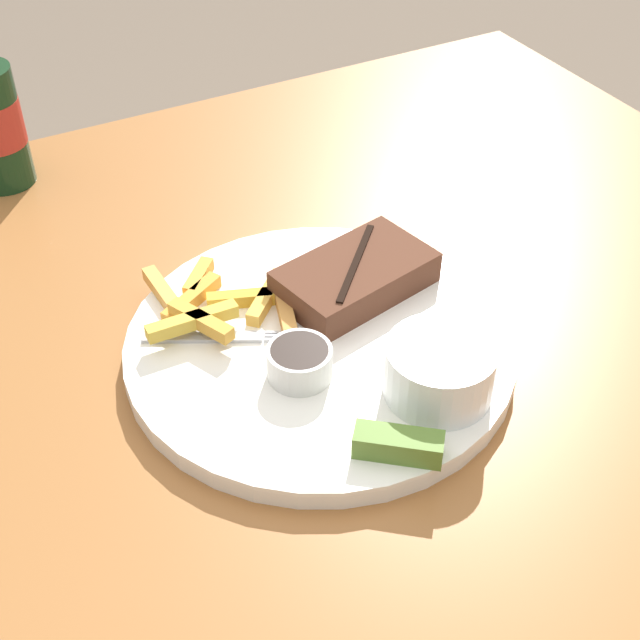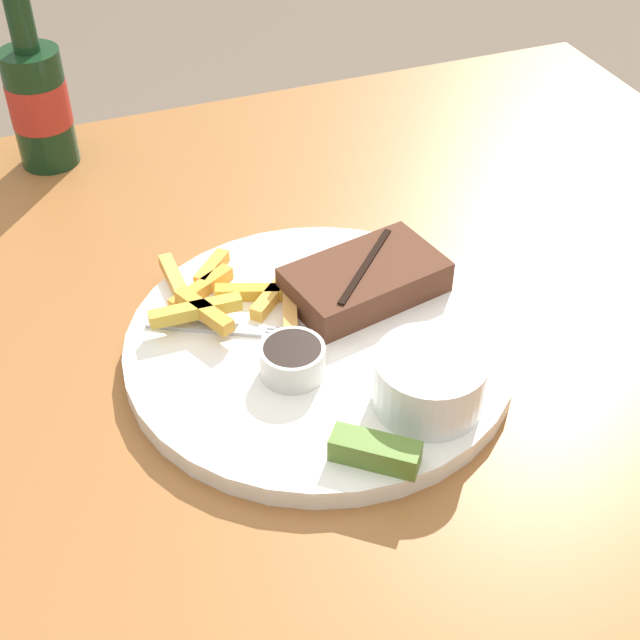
{
  "view_description": "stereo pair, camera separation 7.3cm",
  "coord_description": "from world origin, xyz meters",
  "px_view_note": "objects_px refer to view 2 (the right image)",
  "views": [
    {
      "loc": [
        -0.26,
        -0.49,
        1.29
      ],
      "look_at": [
        0.0,
        0.0,
        0.81
      ],
      "focal_mm": 50.0,
      "sensor_mm": 36.0,
      "label": 1
    },
    {
      "loc": [
        -0.2,
        -0.52,
        1.29
      ],
      "look_at": [
        0.0,
        0.0,
        0.81
      ],
      "focal_mm": 50.0,
      "sensor_mm": 36.0,
      "label": 2
    }
  ],
  "objects_px": {
    "steak_portion": "(365,280)",
    "dipping_sauce_cup": "(293,359)",
    "fork_utensil": "(218,328)",
    "coleslaw_cup": "(429,378)",
    "beer_bottle": "(38,100)",
    "dinner_plate": "(320,346)",
    "pickle_spear": "(375,451)"
  },
  "relations": [
    {
      "from": "steak_portion",
      "to": "dipping_sauce_cup",
      "type": "relative_size",
      "value": 2.85
    },
    {
      "from": "dipping_sauce_cup",
      "to": "fork_utensil",
      "type": "xyz_separation_m",
      "value": [
        -0.04,
        0.07,
        -0.01
      ]
    },
    {
      "from": "coleslaw_cup",
      "to": "beer_bottle",
      "type": "distance_m",
      "value": 0.55
    },
    {
      "from": "dinner_plate",
      "to": "coleslaw_cup",
      "type": "relative_size",
      "value": 3.84
    },
    {
      "from": "fork_utensil",
      "to": "dinner_plate",
      "type": "bearing_deg",
      "value": -0.0
    },
    {
      "from": "pickle_spear",
      "to": "fork_utensil",
      "type": "xyz_separation_m",
      "value": [
        -0.07,
        0.18,
        -0.01
      ]
    },
    {
      "from": "dipping_sauce_cup",
      "to": "beer_bottle",
      "type": "relative_size",
      "value": 0.25
    },
    {
      "from": "steak_portion",
      "to": "coleslaw_cup",
      "type": "bearing_deg",
      "value": -93.07
    },
    {
      "from": "dinner_plate",
      "to": "pickle_spear",
      "type": "xyz_separation_m",
      "value": [
        -0.01,
        -0.14,
        0.02
      ]
    },
    {
      "from": "dinner_plate",
      "to": "beer_bottle",
      "type": "height_order",
      "value": "beer_bottle"
    },
    {
      "from": "dinner_plate",
      "to": "beer_bottle",
      "type": "relative_size",
      "value": 1.57
    },
    {
      "from": "coleslaw_cup",
      "to": "dipping_sauce_cup",
      "type": "distance_m",
      "value": 0.11
    },
    {
      "from": "coleslaw_cup",
      "to": "beer_bottle",
      "type": "relative_size",
      "value": 0.41
    },
    {
      "from": "steak_portion",
      "to": "fork_utensil",
      "type": "relative_size",
      "value": 1.2
    },
    {
      "from": "fork_utensil",
      "to": "coleslaw_cup",
      "type": "bearing_deg",
      "value": -19.55
    },
    {
      "from": "dinner_plate",
      "to": "coleslaw_cup",
      "type": "bearing_deg",
      "value": -62.78
    },
    {
      "from": "dinner_plate",
      "to": "dipping_sauce_cup",
      "type": "xyz_separation_m",
      "value": [
        -0.03,
        -0.03,
        0.02
      ]
    },
    {
      "from": "coleslaw_cup",
      "to": "fork_utensil",
      "type": "xyz_separation_m",
      "value": [
        -0.13,
        0.14,
        -0.02
      ]
    },
    {
      "from": "dinner_plate",
      "to": "coleslaw_cup",
      "type": "xyz_separation_m",
      "value": [
        0.05,
        -0.1,
        0.03
      ]
    },
    {
      "from": "coleslaw_cup",
      "to": "dipping_sauce_cup",
      "type": "bearing_deg",
      "value": 141.73
    },
    {
      "from": "dinner_plate",
      "to": "steak_portion",
      "type": "relative_size",
      "value": 2.2
    },
    {
      "from": "dinner_plate",
      "to": "coleslaw_cup",
      "type": "height_order",
      "value": "coleslaw_cup"
    },
    {
      "from": "coleslaw_cup",
      "to": "pickle_spear",
      "type": "distance_m",
      "value": 0.07
    },
    {
      "from": "steak_portion",
      "to": "fork_utensil",
      "type": "bearing_deg",
      "value": -179.24
    },
    {
      "from": "dinner_plate",
      "to": "beer_bottle",
      "type": "bearing_deg",
      "value": 112.5
    },
    {
      "from": "dipping_sauce_cup",
      "to": "fork_utensil",
      "type": "distance_m",
      "value": 0.08
    },
    {
      "from": "dipping_sauce_cup",
      "to": "beer_bottle",
      "type": "height_order",
      "value": "beer_bottle"
    },
    {
      "from": "steak_portion",
      "to": "coleslaw_cup",
      "type": "height_order",
      "value": "coleslaw_cup"
    },
    {
      "from": "beer_bottle",
      "to": "fork_utensil",
      "type": "bearing_deg",
      "value": -75.98
    },
    {
      "from": "dinner_plate",
      "to": "dipping_sauce_cup",
      "type": "distance_m",
      "value": 0.05
    },
    {
      "from": "steak_portion",
      "to": "dipping_sauce_cup",
      "type": "distance_m",
      "value": 0.12
    },
    {
      "from": "steak_portion",
      "to": "dinner_plate",
      "type": "bearing_deg",
      "value": -143.78
    }
  ]
}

